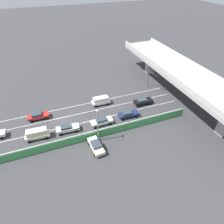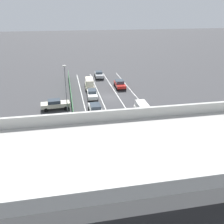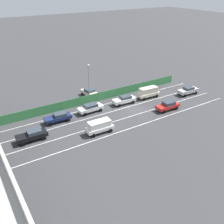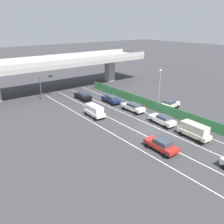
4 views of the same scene
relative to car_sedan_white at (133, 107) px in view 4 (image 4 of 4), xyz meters
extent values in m
plane|color=#38383A|center=(-3.62, -7.37, -0.89)|extent=(300.00, 300.00, 0.00)
cube|color=silver|center=(-8.68, -2.62, -0.88)|extent=(0.14, 45.49, 0.01)
cube|color=silver|center=(-5.30, -2.62, -0.88)|extent=(0.14, 45.49, 0.01)
cube|color=silver|center=(-1.93, -2.62, -0.88)|extent=(0.14, 45.49, 0.01)
cube|color=silver|center=(1.45, -2.62, -0.88)|extent=(0.14, 45.49, 0.01)
cube|color=#A09E99|center=(-3.62, 22.12, 5.55)|extent=(46.87, 9.61, 1.02)
cube|color=#B2B2AD|center=(-3.62, 17.51, 6.51)|extent=(46.87, 0.30, 0.90)
cube|color=#B2B2AD|center=(-3.62, 26.73, 6.51)|extent=(46.87, 0.30, 0.90)
cube|color=#A09E99|center=(11.38, 22.12, 2.07)|extent=(2.06, 2.06, 5.93)
cube|color=#3D8E4C|center=(3.56, -2.62, -0.02)|extent=(0.06, 41.49, 1.74)
cylinder|color=#4C514C|center=(3.56, -9.54, -0.02)|extent=(0.10, 0.10, 1.74)
cylinder|color=#4C514C|center=(3.56, 4.29, -0.02)|extent=(0.10, 0.10, 1.74)
cylinder|color=#4C514C|center=(3.56, 18.12, -0.02)|extent=(0.10, 0.10, 1.74)
cube|color=white|center=(0.00, 0.03, -0.11)|extent=(1.85, 4.73, 0.59)
cube|color=#333D47|center=(0.00, -0.07, 0.43)|extent=(1.59, 2.35, 0.49)
cylinder|color=black|center=(-0.91, 1.61, -0.57)|extent=(0.23, 0.64, 0.64)
cylinder|color=black|center=(0.86, 1.64, -0.57)|extent=(0.23, 0.64, 0.64)
cylinder|color=black|center=(-0.86, -1.59, -0.57)|extent=(0.23, 0.64, 0.64)
cylinder|color=black|center=(0.91, -1.56, -0.57)|extent=(0.23, 0.64, 0.64)
cube|color=navy|center=(-0.24, 6.45, -0.13)|extent=(1.93, 4.66, 0.55)
cube|color=#333D47|center=(-0.27, 6.02, 0.41)|extent=(1.60, 2.11, 0.53)
cylinder|color=black|center=(-1.02, 8.05, -0.57)|extent=(0.25, 0.65, 0.64)
cylinder|color=black|center=(0.69, 7.96, -0.57)|extent=(0.25, 0.65, 0.64)
cylinder|color=black|center=(-1.17, 4.94, -0.57)|extent=(0.25, 0.65, 0.64)
cylinder|color=black|center=(0.53, 4.85, -0.57)|extent=(0.25, 0.65, 0.64)
cube|color=silver|center=(-7.07, 2.16, -0.13)|extent=(1.88, 4.46, 0.56)
cube|color=silver|center=(-7.07, 2.16, 0.66)|extent=(1.64, 3.66, 1.02)
cylinder|color=black|center=(-7.89, 3.69, -0.57)|extent=(0.24, 0.65, 0.64)
cylinder|color=black|center=(-6.16, 3.63, -0.57)|extent=(0.24, 0.65, 0.64)
cylinder|color=black|center=(-7.99, 0.70, -0.57)|extent=(0.24, 0.65, 0.64)
cylinder|color=black|center=(-6.26, 0.64, -0.57)|extent=(0.24, 0.65, 0.64)
cube|color=red|center=(-6.78, -12.53, -0.13)|extent=(1.95, 4.58, 0.55)
cube|color=#333D47|center=(-6.79, -12.80, 0.45)|extent=(1.66, 2.13, 0.60)
cylinder|color=black|center=(-7.65, -10.96, -0.57)|extent=(0.24, 0.65, 0.64)
cylinder|color=black|center=(-5.83, -11.02, -0.57)|extent=(0.24, 0.65, 0.64)
cylinder|color=black|center=(-7.73, -14.05, -0.57)|extent=(0.24, 0.65, 0.64)
cylinder|color=black|center=(-5.92, -14.10, -0.57)|extent=(0.24, 0.65, 0.64)
cube|color=silver|center=(-0.34, -7.18, -0.09)|extent=(1.95, 4.68, 0.64)
cube|color=#333D47|center=(-0.36, -7.53, 0.48)|extent=(1.61, 2.14, 0.49)
cylinder|color=black|center=(-1.11, -5.57, -0.57)|extent=(0.25, 0.65, 0.64)
cylinder|color=black|center=(0.59, -5.67, -0.57)|extent=(0.25, 0.65, 0.64)
cylinder|color=black|center=(-1.28, -8.69, -0.57)|extent=(0.25, 0.65, 0.64)
cylinder|color=black|center=(0.42, -8.78, -0.57)|extent=(0.25, 0.65, 0.64)
cube|color=black|center=(-3.56, 11.92, -0.11)|extent=(1.89, 4.63, 0.60)
cube|color=#333D47|center=(-3.56, 11.47, 0.46)|extent=(1.64, 2.08, 0.53)
cylinder|color=black|center=(-4.45, 13.50, -0.57)|extent=(0.23, 0.64, 0.64)
cylinder|color=black|center=(-2.62, 13.47, -0.57)|extent=(0.23, 0.64, 0.64)
cylinder|color=black|center=(-4.50, 10.37, -0.57)|extent=(0.23, 0.64, 0.64)
cylinder|color=black|center=(-2.66, 10.34, -0.57)|extent=(0.23, 0.64, 0.64)
cube|color=beige|center=(-0.48, -13.11, -0.12)|extent=(1.94, 4.76, 0.57)
cube|color=beige|center=(-0.48, -13.11, 0.73)|extent=(1.69, 3.91, 1.14)
cylinder|color=black|center=(-1.25, -11.47, -0.57)|extent=(0.25, 0.65, 0.64)
cylinder|color=black|center=(0.45, -11.56, -0.57)|extent=(0.25, 0.65, 0.64)
cylinder|color=black|center=(-1.41, -14.65, -0.57)|extent=(0.25, 0.65, 0.64)
cylinder|color=black|center=(0.29, -14.74, -0.57)|extent=(0.25, 0.65, 0.64)
cube|color=beige|center=(6.27, -3.18, -0.08)|extent=(4.79, 2.22, 0.66)
cube|color=#333D47|center=(6.43, -3.17, 0.51)|extent=(2.13, 1.78, 0.53)
cylinder|color=black|center=(4.76, -4.23, -0.57)|extent=(0.66, 0.27, 0.64)
cylinder|color=black|center=(4.61, -2.39, -0.57)|extent=(0.66, 0.27, 0.64)
cylinder|color=black|center=(7.92, -3.97, -0.57)|extent=(0.66, 0.27, 0.64)
cylinder|color=black|center=(7.77, -2.13, -0.57)|extent=(0.66, 0.27, 0.64)
cylinder|color=#47474C|center=(-10.61, 17.07, 1.59)|extent=(0.18, 0.18, 4.96)
cylinder|color=#47474C|center=(-9.16, 17.33, 3.77)|extent=(2.92, 0.64, 0.12)
cube|color=black|center=(-8.00, 17.54, 3.77)|extent=(0.99, 0.45, 0.32)
sphere|color=#390706|center=(-8.27, 17.33, 3.77)|extent=(0.20, 0.20, 0.20)
sphere|color=#3B2806|center=(-7.97, 17.39, 3.77)|extent=(0.20, 0.20, 0.20)
sphere|color=green|center=(-7.68, 17.44, 3.77)|extent=(0.20, 0.20, 0.20)
cylinder|color=gray|center=(4.36, -2.09, 2.73)|extent=(0.16, 0.16, 7.25)
ellipsoid|color=silver|center=(4.36, -2.09, 6.54)|extent=(0.60, 0.36, 0.28)
cone|color=orange|center=(2.88, -0.05, -0.54)|extent=(0.36, 0.36, 0.69)
cube|color=black|center=(2.88, -0.05, -0.87)|extent=(0.47, 0.47, 0.03)
camera|label=1|loc=(30.03, -9.02, 26.69)|focal=30.84mm
camera|label=2|loc=(4.25, 35.87, 14.74)|focal=39.41mm
camera|label=3|loc=(-38.00, 19.29, 20.86)|focal=41.58mm
camera|label=4|loc=(-27.56, -29.24, 14.40)|focal=37.18mm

